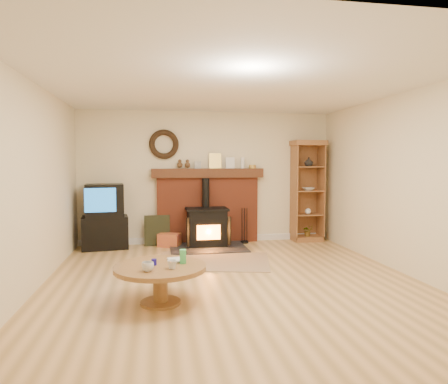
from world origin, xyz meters
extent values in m
plane|color=#AC8347|center=(0.00, 0.00, 0.00)|extent=(5.50, 5.50, 0.00)
cube|color=beige|center=(0.00, 2.75, 1.30)|extent=(5.00, 0.02, 2.60)
cube|color=beige|center=(0.00, -2.75, 1.30)|extent=(5.00, 0.02, 2.60)
cube|color=beige|center=(-2.50, 0.00, 1.30)|extent=(0.02, 5.50, 2.60)
cube|color=beige|center=(2.50, 0.00, 1.30)|extent=(0.02, 5.50, 2.60)
cube|color=white|center=(0.00, 0.00, 2.60)|extent=(5.00, 5.50, 0.02)
cube|color=white|center=(0.00, 2.73, 0.06)|extent=(5.00, 0.04, 0.12)
torus|color=black|center=(-0.85, 2.69, 1.95)|extent=(0.57, 0.11, 0.57)
cube|color=#993F27|center=(0.00, 2.67, 0.65)|extent=(2.00, 0.15, 1.30)
cube|color=#3C1F13|center=(0.00, 2.64, 1.39)|extent=(2.20, 0.22, 0.18)
cube|color=#999999|center=(-0.20, 2.65, 1.55)|extent=(0.13, 0.05, 0.14)
cube|color=gold|center=(0.15, 2.67, 1.63)|extent=(0.24, 0.06, 0.30)
cube|color=white|center=(0.45, 2.67, 1.59)|extent=(0.18, 0.05, 0.22)
cylinder|color=white|center=(0.70, 2.65, 1.59)|extent=(0.08, 0.08, 0.22)
cylinder|color=gold|center=(0.90, 2.65, 1.51)|extent=(0.14, 0.14, 0.07)
cube|color=black|center=(-0.07, 2.10, 0.01)|extent=(1.40, 1.00, 0.03)
cube|color=black|center=(-0.07, 2.30, 0.36)|extent=(0.72, 0.51, 0.66)
cube|color=black|center=(-0.07, 2.30, 0.71)|extent=(0.79, 0.56, 0.04)
cylinder|color=black|center=(-0.07, 2.45, 1.01)|extent=(0.14, 0.14, 0.56)
cube|color=orange|center=(-0.07, 2.03, 0.32)|extent=(0.43, 0.02, 0.27)
cube|color=black|center=(-0.39, 2.09, 0.34)|extent=(0.17, 0.23, 0.53)
cube|color=black|center=(0.26, 2.09, 0.34)|extent=(0.17, 0.23, 0.53)
cube|color=brown|center=(-0.14, 1.14, 0.01)|extent=(2.07, 1.64, 0.01)
cube|color=black|center=(-1.96, 2.47, 0.30)|extent=(0.88, 0.66, 0.60)
cube|color=black|center=(-1.96, 2.47, 0.90)|extent=(0.74, 0.65, 0.60)
cube|color=#1860AA|center=(-1.99, 2.18, 0.93)|extent=(0.54, 0.08, 0.43)
cube|color=brown|center=(2.02, 2.53, 0.05)|extent=(0.59, 0.43, 0.10)
cube|color=brown|center=(2.02, 2.74, 0.99)|extent=(0.59, 0.02, 1.89)
cube|color=brown|center=(1.74, 2.53, 0.99)|extent=(0.02, 0.43, 1.89)
cube|color=brown|center=(2.31, 2.53, 0.99)|extent=(0.02, 0.43, 1.89)
cube|color=brown|center=(2.02, 2.53, 1.99)|extent=(0.65, 0.47, 0.10)
cube|color=brown|center=(2.02, 2.53, 0.54)|extent=(0.55, 0.39, 0.02)
cube|color=brown|center=(2.02, 2.53, 1.02)|extent=(0.55, 0.39, 0.02)
cube|color=brown|center=(2.02, 2.53, 1.51)|extent=(0.55, 0.39, 0.02)
imported|color=white|center=(2.02, 2.48, 1.61)|extent=(0.18, 0.18, 0.19)
imported|color=white|center=(2.02, 2.48, 1.06)|extent=(0.23, 0.23, 0.06)
sphere|color=white|center=(2.02, 2.48, 0.61)|extent=(0.12, 0.12, 0.12)
imported|color=#43B760|center=(2.02, 2.48, 0.21)|extent=(0.20, 0.18, 0.23)
cube|color=orange|center=(-0.77, 2.40, 0.13)|extent=(0.47, 0.39, 0.25)
cube|color=black|center=(-1.00, 2.55, 0.29)|extent=(0.49, 0.13, 0.58)
cylinder|color=black|center=(0.71, 2.50, 0.02)|extent=(0.16, 0.16, 0.04)
cylinder|color=black|center=(0.66, 2.50, 0.35)|extent=(0.02, 0.02, 0.70)
cylinder|color=black|center=(0.71, 2.50, 0.35)|extent=(0.02, 0.02, 0.70)
cylinder|color=black|center=(0.76, 2.50, 0.35)|extent=(0.02, 0.02, 0.70)
cylinder|color=brown|center=(-0.97, -0.69, 0.01)|extent=(0.46, 0.46, 0.03)
cylinder|color=brown|center=(-0.97, -0.69, 0.21)|extent=(0.17, 0.17, 0.36)
cylinder|color=brown|center=(-0.97, -0.69, 0.41)|extent=(1.04, 1.04, 0.05)
imported|color=white|center=(-1.10, -0.91, 0.49)|extent=(0.13, 0.13, 0.10)
imported|color=white|center=(-0.84, -0.86, 0.49)|extent=(0.10, 0.10, 0.10)
imported|color=#4C331E|center=(-0.87, -0.53, 0.45)|extent=(0.17, 0.23, 0.02)
cylinder|color=navy|center=(-1.04, -0.66, 0.47)|extent=(0.06, 0.06, 0.07)
cube|color=#43B760|center=(-0.71, -0.64, 0.52)|extent=(0.07, 0.07, 0.16)
camera|label=1|loc=(-1.00, -5.16, 1.59)|focal=32.00mm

